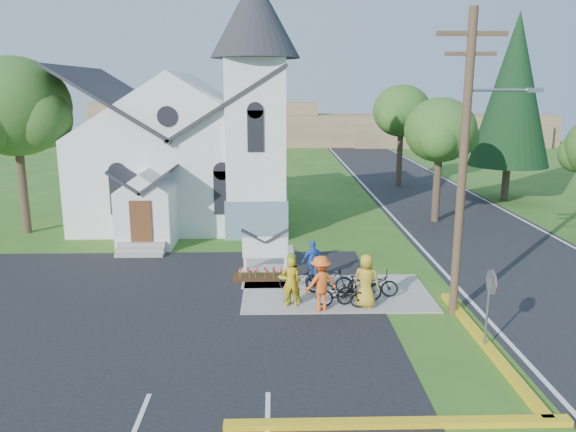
{
  "coord_description": "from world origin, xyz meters",
  "views": [
    {
      "loc": [
        -0.82,
        -19.38,
        7.59
      ],
      "look_at": [
        -0.2,
        5.0,
        1.98
      ],
      "focal_mm": 35.0,
      "sensor_mm": 36.0,
      "label": 1
    }
  ],
  "objects_px": {
    "cyclist_0": "(291,282)",
    "bike_2": "(342,294)",
    "bike_3": "(360,289)",
    "bike_4": "(373,283)",
    "cyclist_3": "(321,283)",
    "utility_pole": "(465,157)",
    "cyclist_2": "(313,261)",
    "cyclist_1": "(290,278)",
    "bike_0": "(299,278)",
    "bike_1": "(329,280)",
    "church_sign": "(265,248)",
    "stop_sign": "(490,293)",
    "cyclist_4": "(366,281)"
  },
  "relations": [
    {
      "from": "cyclist_3",
      "to": "cyclist_4",
      "type": "height_order",
      "value": "cyclist_3"
    },
    {
      "from": "bike_1",
      "to": "cyclist_4",
      "type": "height_order",
      "value": "cyclist_4"
    },
    {
      "from": "church_sign",
      "to": "stop_sign",
      "type": "relative_size",
      "value": 0.89
    },
    {
      "from": "cyclist_0",
      "to": "bike_3",
      "type": "relative_size",
      "value": 1.0
    },
    {
      "from": "bike_2",
      "to": "bike_4",
      "type": "height_order",
      "value": "bike_4"
    },
    {
      "from": "bike_2",
      "to": "cyclist_4",
      "type": "xyz_separation_m",
      "value": [
        0.85,
        0.01,
        0.49
      ]
    },
    {
      "from": "utility_pole",
      "to": "cyclist_1",
      "type": "xyz_separation_m",
      "value": [
        -5.63,
        1.08,
        -4.45
      ]
    },
    {
      "from": "cyclist_1",
      "to": "bike_4",
      "type": "bearing_deg",
      "value": 173.72
    },
    {
      "from": "cyclist_2",
      "to": "cyclist_4",
      "type": "bearing_deg",
      "value": 100.44
    },
    {
      "from": "church_sign",
      "to": "stop_sign",
      "type": "distance_m",
      "value": 9.97
    },
    {
      "from": "cyclist_0",
      "to": "bike_2",
      "type": "relative_size",
      "value": 1.01
    },
    {
      "from": "cyclist_1",
      "to": "bike_1",
      "type": "relative_size",
      "value": 1.02
    },
    {
      "from": "cyclist_2",
      "to": "bike_4",
      "type": "height_order",
      "value": "cyclist_2"
    },
    {
      "from": "bike_0",
      "to": "stop_sign",
      "type": "bearing_deg",
      "value": -144.77
    },
    {
      "from": "cyclist_0",
      "to": "bike_4",
      "type": "height_order",
      "value": "cyclist_0"
    },
    {
      "from": "church_sign",
      "to": "cyclist_4",
      "type": "distance_m",
      "value": 5.45
    },
    {
      "from": "cyclist_0",
      "to": "bike_3",
      "type": "xyz_separation_m",
      "value": [
        2.46,
        0.19,
        -0.35
      ]
    },
    {
      "from": "bike_0",
      "to": "cyclist_1",
      "type": "xyz_separation_m",
      "value": [
        -0.37,
        -1.44,
        0.5
      ]
    },
    {
      "from": "cyclist_0",
      "to": "cyclist_1",
      "type": "relative_size",
      "value": 0.99
    },
    {
      "from": "bike_2",
      "to": "utility_pole",
      "type": "bearing_deg",
      "value": -89.94
    },
    {
      "from": "utility_pole",
      "to": "cyclist_2",
      "type": "height_order",
      "value": "utility_pole"
    },
    {
      "from": "utility_pole",
      "to": "cyclist_3",
      "type": "bearing_deg",
      "value": 176.27
    },
    {
      "from": "cyclist_2",
      "to": "bike_3",
      "type": "distance_m",
      "value": 2.88
    },
    {
      "from": "bike_1",
      "to": "cyclist_4",
      "type": "xyz_separation_m",
      "value": [
        1.15,
        -1.29,
        0.42
      ]
    },
    {
      "from": "church_sign",
      "to": "bike_2",
      "type": "distance_m",
      "value": 4.97
    },
    {
      "from": "cyclist_1",
      "to": "cyclist_3",
      "type": "height_order",
      "value": "cyclist_3"
    },
    {
      "from": "church_sign",
      "to": "cyclist_1",
      "type": "height_order",
      "value": "cyclist_1"
    },
    {
      "from": "church_sign",
      "to": "stop_sign",
      "type": "bearing_deg",
      "value": -48.12
    },
    {
      "from": "cyclist_1",
      "to": "cyclist_4",
      "type": "distance_m",
      "value": 2.69
    },
    {
      "from": "cyclist_4",
      "to": "cyclist_3",
      "type": "bearing_deg",
      "value": 31.43
    },
    {
      "from": "cyclist_1",
      "to": "cyclist_2",
      "type": "relative_size",
      "value": 1.09
    },
    {
      "from": "bike_0",
      "to": "bike_2",
      "type": "distance_m",
      "value": 2.41
    },
    {
      "from": "bike_0",
      "to": "cyclist_1",
      "type": "relative_size",
      "value": 0.84
    },
    {
      "from": "bike_0",
      "to": "cyclist_4",
      "type": "distance_m",
      "value": 3.04
    },
    {
      "from": "utility_pole",
      "to": "cyclist_2",
      "type": "relative_size",
      "value": 6.05
    },
    {
      "from": "cyclist_2",
      "to": "cyclist_4",
      "type": "xyz_separation_m",
      "value": [
        1.67,
        -2.76,
        0.13
      ]
    },
    {
      "from": "church_sign",
      "to": "bike_3",
      "type": "relative_size",
      "value": 1.23
    },
    {
      "from": "cyclist_3",
      "to": "church_sign",
      "type": "bearing_deg",
      "value": -89.9
    },
    {
      "from": "cyclist_3",
      "to": "bike_1",
      "type": "bearing_deg",
      "value": -130.38
    },
    {
      "from": "church_sign",
      "to": "bike_3",
      "type": "bearing_deg",
      "value": -48.05
    },
    {
      "from": "utility_pole",
      "to": "cyclist_4",
      "type": "relative_size",
      "value": 5.22
    },
    {
      "from": "cyclist_0",
      "to": "cyclist_2",
      "type": "relative_size",
      "value": 1.08
    },
    {
      "from": "church_sign",
      "to": "cyclist_0",
      "type": "bearing_deg",
      "value": -76.47
    },
    {
      "from": "church_sign",
      "to": "cyclist_2",
      "type": "xyz_separation_m",
      "value": [
        1.91,
        -1.36,
        -0.15
      ]
    },
    {
      "from": "bike_4",
      "to": "bike_2",
      "type": "bearing_deg",
      "value": 138.93
    },
    {
      "from": "bike_0",
      "to": "bike_1",
      "type": "height_order",
      "value": "bike_1"
    },
    {
      "from": "cyclist_2",
      "to": "bike_4",
      "type": "relative_size",
      "value": 0.89
    },
    {
      "from": "bike_1",
      "to": "cyclist_4",
      "type": "bearing_deg",
      "value": -129.73
    },
    {
      "from": "bike_2",
      "to": "cyclist_4",
      "type": "bearing_deg",
      "value": -80.79
    },
    {
      "from": "cyclist_0",
      "to": "cyclist_3",
      "type": "xyz_separation_m",
      "value": [
        1.01,
        -0.41,
        0.08
      ]
    }
  ]
}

